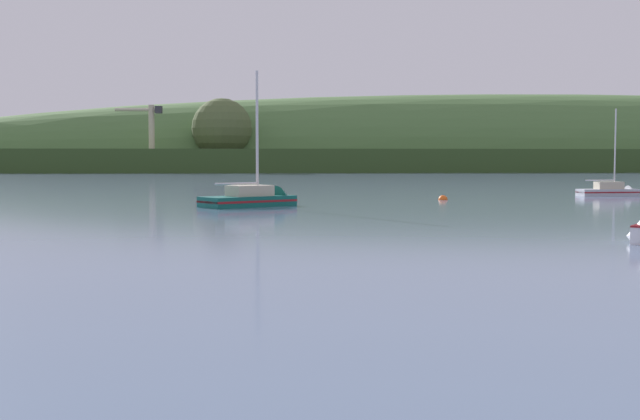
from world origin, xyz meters
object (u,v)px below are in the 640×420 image
Objects in this scene: sailboat_near_mooring at (259,203)px; sailboat_outer_reach at (614,193)px; mooring_buoy_midchannel at (443,200)px; dockside_crane at (151,141)px.

sailboat_near_mooring is 1.25× the size of sailboat_outer_reach.
sailboat_near_mooring is 12.87× the size of mooring_buoy_midchannel.
dockside_crane reaches higher than mooring_buoy_midchannel.
mooring_buoy_midchannel is at bearing -165.50° from sailboat_outer_reach.
sailboat_near_mooring is (20.17, -147.52, -7.56)m from dockside_crane.
sailboat_outer_reach is 18.68m from mooring_buoy_midchannel.
dockside_crane is 1.49× the size of sailboat_near_mooring.
sailboat_outer_reach is (33.89, 12.84, -0.03)m from sailboat_near_mooring.
sailboat_near_mooring is at bearing 103.00° from dockside_crane.
sailboat_outer_reach is at bearing 16.64° from mooring_buoy_midchannel.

